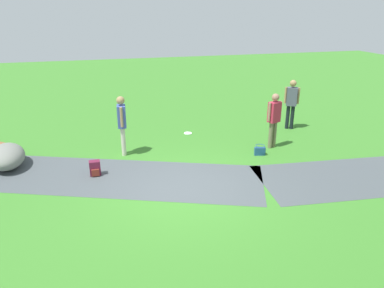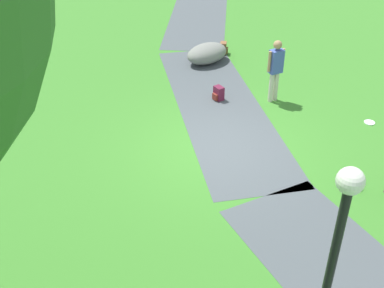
{
  "view_description": "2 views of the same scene",
  "coord_description": "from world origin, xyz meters",
  "px_view_note": "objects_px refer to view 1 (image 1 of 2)",
  "views": [
    {
      "loc": [
        1.8,
        7.63,
        4.19
      ],
      "look_at": [
        -0.27,
        -0.09,
        1.14
      ],
      "focal_mm": 33.91,
      "sensor_mm": 36.0,
      "label": 1
    },
    {
      "loc": [
        -7.93,
        5.83,
        6.54
      ],
      "look_at": [
        -0.92,
        1.37,
        1.09
      ],
      "focal_mm": 45.63,
      "sensor_mm": 36.0,
      "label": 2
    }
  ],
  "objects_px": {
    "spare_backpack_on_lawn": "(95,168)",
    "frisbee_on_grass": "(188,133)",
    "man_near_boulder": "(291,101)",
    "handbag_on_grass": "(260,151)",
    "backpack_by_boulder": "(2,150)",
    "woman_with_handbag": "(274,117)",
    "passerby_on_path": "(122,121)",
    "lawn_boulder": "(7,156)"
  },
  "relations": [
    {
      "from": "woman_with_handbag",
      "to": "spare_backpack_on_lawn",
      "type": "height_order",
      "value": "woman_with_handbag"
    },
    {
      "from": "frisbee_on_grass",
      "to": "backpack_by_boulder",
      "type": "bearing_deg",
      "value": 5.28
    },
    {
      "from": "lawn_boulder",
      "to": "man_near_boulder",
      "type": "relative_size",
      "value": 0.9
    },
    {
      "from": "handbag_on_grass",
      "to": "frisbee_on_grass",
      "type": "bearing_deg",
      "value": -57.11
    },
    {
      "from": "backpack_by_boulder",
      "to": "spare_backpack_on_lawn",
      "type": "height_order",
      "value": "same"
    },
    {
      "from": "lawn_boulder",
      "to": "passerby_on_path",
      "type": "relative_size",
      "value": 0.9
    },
    {
      "from": "man_near_boulder",
      "to": "spare_backpack_on_lawn",
      "type": "distance_m",
      "value": 7.28
    },
    {
      "from": "man_near_boulder",
      "to": "passerby_on_path",
      "type": "height_order",
      "value": "passerby_on_path"
    },
    {
      "from": "backpack_by_boulder",
      "to": "spare_backpack_on_lawn",
      "type": "distance_m",
      "value": 3.35
    },
    {
      "from": "woman_with_handbag",
      "to": "passerby_on_path",
      "type": "height_order",
      "value": "passerby_on_path"
    },
    {
      "from": "woman_with_handbag",
      "to": "passerby_on_path",
      "type": "relative_size",
      "value": 0.97
    },
    {
      "from": "woman_with_handbag",
      "to": "man_near_boulder",
      "type": "xyz_separation_m",
      "value": [
        -1.47,
        -1.55,
        0.03
      ]
    },
    {
      "from": "lawn_boulder",
      "to": "passerby_on_path",
      "type": "bearing_deg",
      "value": -178.58
    },
    {
      "from": "handbag_on_grass",
      "to": "frisbee_on_grass",
      "type": "xyz_separation_m",
      "value": [
        1.59,
        -2.46,
        -0.13
      ]
    },
    {
      "from": "woman_with_handbag",
      "to": "frisbee_on_grass",
      "type": "distance_m",
      "value": 3.13
    },
    {
      "from": "woman_with_handbag",
      "to": "passerby_on_path",
      "type": "xyz_separation_m",
      "value": [
        4.56,
        -0.62,
        0.04
      ]
    },
    {
      "from": "woman_with_handbag",
      "to": "spare_backpack_on_lawn",
      "type": "relative_size",
      "value": 4.31
    },
    {
      "from": "woman_with_handbag",
      "to": "lawn_boulder",
      "type": "bearing_deg",
      "value": -3.99
    },
    {
      "from": "woman_with_handbag",
      "to": "backpack_by_boulder",
      "type": "height_order",
      "value": "woman_with_handbag"
    },
    {
      "from": "passerby_on_path",
      "to": "woman_with_handbag",
      "type": "bearing_deg",
      "value": 172.26
    },
    {
      "from": "spare_backpack_on_lawn",
      "to": "frisbee_on_grass",
      "type": "bearing_deg",
      "value": -140.76
    },
    {
      "from": "man_near_boulder",
      "to": "frisbee_on_grass",
      "type": "bearing_deg",
      "value": -6.41
    },
    {
      "from": "man_near_boulder",
      "to": "frisbee_on_grass",
      "type": "xyz_separation_m",
      "value": [
        3.7,
        -0.42,
        -1.03
      ]
    },
    {
      "from": "man_near_boulder",
      "to": "handbag_on_grass",
      "type": "height_order",
      "value": "man_near_boulder"
    },
    {
      "from": "passerby_on_path",
      "to": "handbag_on_grass",
      "type": "bearing_deg",
      "value": 164.1
    },
    {
      "from": "passerby_on_path",
      "to": "backpack_by_boulder",
      "type": "bearing_deg",
      "value": -12.97
    },
    {
      "from": "spare_backpack_on_lawn",
      "to": "backpack_by_boulder",
      "type": "bearing_deg",
      "value": -38.12
    },
    {
      "from": "passerby_on_path",
      "to": "backpack_by_boulder",
      "type": "relative_size",
      "value": 4.45
    },
    {
      "from": "lawn_boulder",
      "to": "man_near_boulder",
      "type": "xyz_separation_m",
      "value": [
        -9.22,
        -1.01,
        0.73
      ]
    },
    {
      "from": "passerby_on_path",
      "to": "spare_backpack_on_lawn",
      "type": "distance_m",
      "value": 1.75
    },
    {
      "from": "lawn_boulder",
      "to": "man_near_boulder",
      "type": "bearing_deg",
      "value": -173.77
    },
    {
      "from": "backpack_by_boulder",
      "to": "lawn_boulder",
      "type": "bearing_deg",
      "value": 108.69
    },
    {
      "from": "man_near_boulder",
      "to": "passerby_on_path",
      "type": "distance_m",
      "value": 6.1
    },
    {
      "from": "spare_backpack_on_lawn",
      "to": "frisbee_on_grass",
      "type": "distance_m",
      "value": 4.12
    },
    {
      "from": "lawn_boulder",
      "to": "spare_backpack_on_lawn",
      "type": "height_order",
      "value": "lawn_boulder"
    },
    {
      "from": "passerby_on_path",
      "to": "man_near_boulder",
      "type": "bearing_deg",
      "value": -171.25
    },
    {
      "from": "handbag_on_grass",
      "to": "backpack_by_boulder",
      "type": "height_order",
      "value": "backpack_by_boulder"
    },
    {
      "from": "backpack_by_boulder",
      "to": "frisbee_on_grass",
      "type": "xyz_separation_m",
      "value": [
        -5.82,
        -0.54,
        -0.18
      ]
    },
    {
      "from": "woman_with_handbag",
      "to": "man_near_boulder",
      "type": "relative_size",
      "value": 0.97
    },
    {
      "from": "passerby_on_path",
      "to": "handbag_on_grass",
      "type": "distance_m",
      "value": 4.17
    },
    {
      "from": "woman_with_handbag",
      "to": "man_near_boulder",
      "type": "bearing_deg",
      "value": -133.5
    },
    {
      "from": "woman_with_handbag",
      "to": "man_near_boulder",
      "type": "height_order",
      "value": "man_near_boulder"
    }
  ]
}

